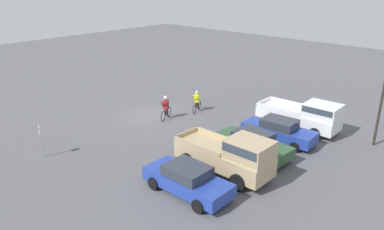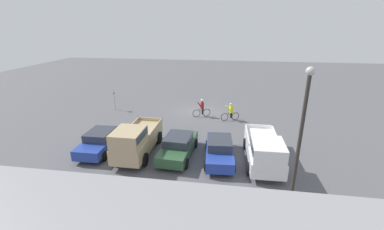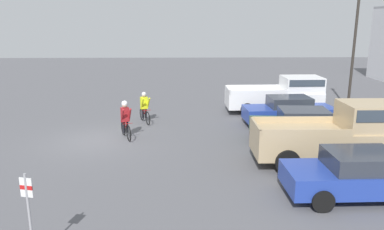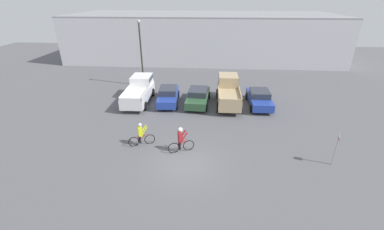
# 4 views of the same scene
# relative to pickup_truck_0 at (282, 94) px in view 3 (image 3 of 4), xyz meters

# --- Properties ---
(ground_plane) EXTENTS (80.00, 80.00, 0.00)m
(ground_plane) POSITION_rel_pickup_truck_0_xyz_m (5.34, -9.85, -1.10)
(ground_plane) COLOR #56565B
(pickup_truck_0) EXTENTS (2.29, 5.61, 2.13)m
(pickup_truck_0) POSITION_rel_pickup_truck_0_xyz_m (0.00, 0.00, 0.00)
(pickup_truck_0) COLOR white
(pickup_truck_0) RESTS_ON ground_plane
(sedan_0) EXTENTS (2.13, 4.76, 1.49)m
(sedan_0) POSITION_rel_pickup_truck_0_xyz_m (2.81, -0.36, -0.36)
(sedan_0) COLOR #233D9E
(sedan_0) RESTS_ON ground_plane
(sedan_1) EXTENTS (2.23, 4.77, 1.47)m
(sedan_1) POSITION_rel_pickup_truck_0_xyz_m (5.61, -0.47, -0.36)
(sedan_1) COLOR #2D5133
(sedan_1) RESTS_ON ground_plane
(pickup_truck_1) EXTENTS (2.17, 5.48, 2.37)m
(pickup_truck_1) POSITION_rel_pickup_truck_0_xyz_m (8.41, 0.03, 0.12)
(pickup_truck_1) COLOR tan
(pickup_truck_1) RESTS_ON ground_plane
(sedan_2) EXTENTS (2.04, 4.60, 1.47)m
(sedan_2) POSITION_rel_pickup_truck_0_xyz_m (11.21, -0.47, -0.36)
(sedan_2) COLOR #233D9E
(sedan_2) RESTS_ON ground_plane
(cyclist_0) EXTENTS (1.66, 0.72, 1.79)m
(cyclist_0) POSITION_rel_pickup_truck_0_xyz_m (4.92, -8.58, -0.19)
(cyclist_0) COLOR black
(cyclist_0) RESTS_ON ground_plane
(cyclist_1) EXTENTS (1.70, 0.74, 1.69)m
(cyclist_1) POSITION_rel_pickup_truck_0_xyz_m (2.16, -7.98, -0.27)
(cyclist_1) COLOR black
(cyclist_1) RESTS_ON ground_plane
(fire_lane_sign) EXTENTS (0.09, 0.30, 2.12)m
(fire_lane_sign) POSITION_rel_pickup_truck_0_xyz_m (14.18, -9.32, 0.19)
(fire_lane_sign) COLOR #9E9EA3
(fire_lane_sign) RESTS_ON ground_plane
(lamppost) EXTENTS (0.36, 0.36, 7.00)m
(lamppost) POSITION_rel_pickup_truck_0_xyz_m (-0.74, 4.38, 2.99)
(lamppost) COLOR #2D2823
(lamppost) RESTS_ON ground_plane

